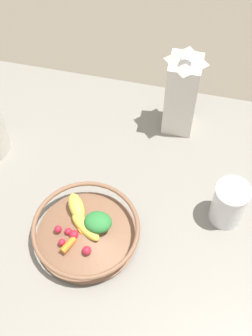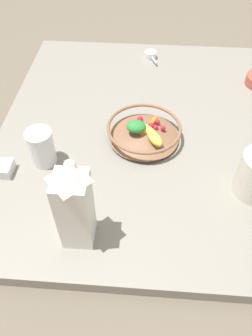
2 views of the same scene
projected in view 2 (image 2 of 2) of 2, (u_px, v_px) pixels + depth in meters
The scene contains 7 objects.
ground_plane at pixel (165, 137), 1.11m from camera, with size 6.00×6.00×0.00m, color #665B4C.
countertop at pixel (165, 132), 1.10m from camera, with size 1.09×1.09×0.04m.
fruit_bowl at pixel (144, 131), 1.02m from camera, with size 0.23×0.23×0.08m.
milk_carton at pixel (74, 205), 0.71m from camera, with size 0.07×0.07×0.26m.
drinking_cup at pixel (42, 147), 0.93m from camera, with size 0.08×0.08×0.12m.
spice_jar at pixel (2, 169), 0.94m from camera, with size 0.06×0.06×0.03m.
measuring_scoop at pixel (151, 55), 1.36m from camera, with size 0.05×0.09×0.03m.
Camera 2 is at (0.07, 0.82, 0.76)m, focal length 35.00 mm.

